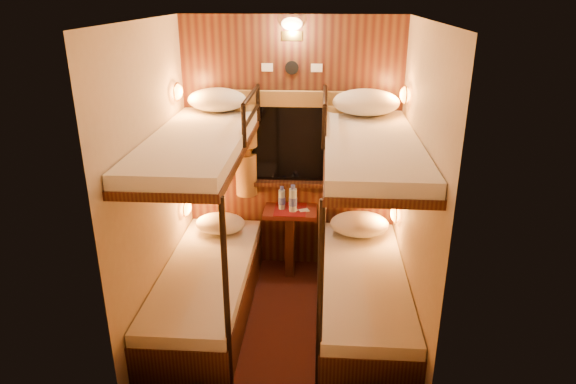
# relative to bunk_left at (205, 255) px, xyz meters

# --- Properties ---
(floor) EXTENTS (2.10, 2.10, 0.00)m
(floor) POSITION_rel_bunk_left_xyz_m (0.65, -0.07, -0.56)
(floor) COLOR #340F0E
(floor) RESTS_ON ground
(ceiling) EXTENTS (2.10, 2.10, 0.00)m
(ceiling) POSITION_rel_bunk_left_xyz_m (0.65, -0.07, 1.84)
(ceiling) COLOR silver
(ceiling) RESTS_ON wall_back
(wall_back) EXTENTS (2.40, 0.00, 2.40)m
(wall_back) POSITION_rel_bunk_left_xyz_m (0.65, 0.98, 0.64)
(wall_back) COLOR #C6B293
(wall_back) RESTS_ON floor
(wall_front) EXTENTS (2.40, 0.00, 2.40)m
(wall_front) POSITION_rel_bunk_left_xyz_m (0.65, -1.12, 0.64)
(wall_front) COLOR #C6B293
(wall_front) RESTS_ON floor
(wall_left) EXTENTS (0.00, 2.40, 2.40)m
(wall_left) POSITION_rel_bunk_left_xyz_m (-0.35, -0.07, 0.64)
(wall_left) COLOR #C6B293
(wall_left) RESTS_ON floor
(wall_right) EXTENTS (0.00, 2.40, 2.40)m
(wall_right) POSITION_rel_bunk_left_xyz_m (1.65, -0.07, 0.64)
(wall_right) COLOR #C6B293
(wall_right) RESTS_ON floor
(back_panel) EXTENTS (2.00, 0.03, 2.40)m
(back_panel) POSITION_rel_bunk_left_xyz_m (0.65, 0.97, 0.64)
(back_panel) COLOR #33140E
(back_panel) RESTS_ON floor
(bunk_left) EXTENTS (0.72, 1.90, 1.82)m
(bunk_left) POSITION_rel_bunk_left_xyz_m (0.00, 0.00, 0.00)
(bunk_left) COLOR #33140E
(bunk_left) RESTS_ON floor
(bunk_right) EXTENTS (0.72, 1.90, 1.82)m
(bunk_right) POSITION_rel_bunk_left_xyz_m (1.30, 0.00, 0.00)
(bunk_right) COLOR #33140E
(bunk_right) RESTS_ON floor
(window) EXTENTS (1.00, 0.12, 0.79)m
(window) POSITION_rel_bunk_left_xyz_m (0.65, 0.94, 0.62)
(window) COLOR black
(window) RESTS_ON back_panel
(curtains) EXTENTS (1.10, 0.22, 1.00)m
(curtains) POSITION_rel_bunk_left_xyz_m (0.65, 0.90, 0.71)
(curtains) COLOR olive
(curtains) RESTS_ON back_panel
(back_fixtures) EXTENTS (0.54, 0.09, 0.48)m
(back_fixtures) POSITION_rel_bunk_left_xyz_m (0.65, 0.93, 1.69)
(back_fixtures) COLOR black
(back_fixtures) RESTS_ON back_panel
(reading_lamps) EXTENTS (2.00, 0.20, 1.25)m
(reading_lamps) POSITION_rel_bunk_left_xyz_m (0.65, 0.63, 0.68)
(reading_lamps) COLOR orange
(reading_lamps) RESTS_ON wall_left
(table) EXTENTS (0.50, 0.34, 0.66)m
(table) POSITION_rel_bunk_left_xyz_m (0.65, 0.78, -0.14)
(table) COLOR #532012
(table) RESTS_ON floor
(bottle_left) EXTENTS (0.07, 0.07, 0.23)m
(bottle_left) POSITION_rel_bunk_left_xyz_m (0.57, 0.79, 0.19)
(bottle_left) COLOR #99BFE5
(bottle_left) RESTS_ON table
(bottle_right) EXTENTS (0.08, 0.08, 0.27)m
(bottle_right) POSITION_rel_bunk_left_xyz_m (0.67, 0.74, 0.21)
(bottle_right) COLOR #99BFE5
(bottle_right) RESTS_ON table
(sachet_a) EXTENTS (0.11, 0.10, 0.01)m
(sachet_a) POSITION_rel_bunk_left_xyz_m (0.78, 0.76, 0.09)
(sachet_a) COLOR silver
(sachet_a) RESTS_ON table
(sachet_b) EXTENTS (0.09, 0.08, 0.01)m
(sachet_b) POSITION_rel_bunk_left_xyz_m (0.68, 0.77, 0.09)
(sachet_b) COLOR silver
(sachet_b) RESTS_ON table
(pillow_lower_left) EXTENTS (0.47, 0.34, 0.18)m
(pillow_lower_left) POSITION_rel_bunk_left_xyz_m (-0.00, 0.64, -0.01)
(pillow_lower_left) COLOR silver
(pillow_lower_left) RESTS_ON bunk_left
(pillow_lower_right) EXTENTS (0.55, 0.39, 0.21)m
(pillow_lower_right) POSITION_rel_bunk_left_xyz_m (1.30, 0.69, 0.01)
(pillow_lower_right) COLOR silver
(pillow_lower_right) RESTS_ON bunk_right
(pillow_upper_left) EXTENTS (0.52, 0.37, 0.21)m
(pillow_upper_left) POSITION_rel_bunk_left_xyz_m (-0.00, 0.77, 1.13)
(pillow_upper_left) COLOR silver
(pillow_upper_left) RESTS_ON bunk_left
(pillow_upper_right) EXTENTS (0.57, 0.41, 0.22)m
(pillow_upper_right) POSITION_rel_bunk_left_xyz_m (1.30, 0.70, 1.14)
(pillow_upper_right) COLOR silver
(pillow_upper_right) RESTS_ON bunk_right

